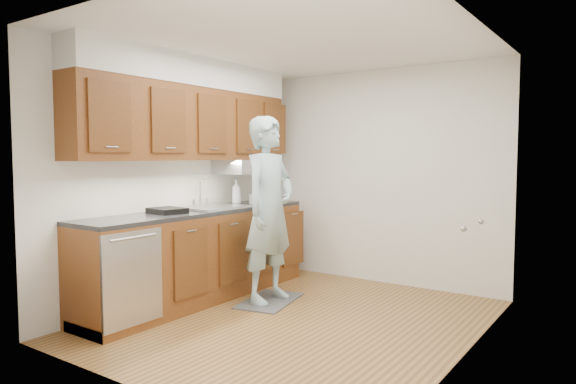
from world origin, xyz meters
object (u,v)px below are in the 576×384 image
at_px(person, 269,197).
at_px(steel_can, 264,199).
at_px(soap_bottle_a, 236,192).
at_px(soap_bottle_b, 254,197).
at_px(dish_rack, 167,211).

xyz_separation_m(person, steel_can, (-0.46, 0.50, -0.08)).
xyz_separation_m(soap_bottle_a, soap_bottle_b, (0.12, 0.17, -0.06)).
height_order(person, dish_rack, person).
height_order(soap_bottle_a, dish_rack, soap_bottle_a).
relative_size(person, steel_can, 17.08).
height_order(soap_bottle_a, steel_can, soap_bottle_a).
height_order(person, soap_bottle_a, person).
xyz_separation_m(steel_can, dish_rack, (-0.21, -1.27, -0.04)).
bearing_deg(steel_can, soap_bottle_a, -145.10).
bearing_deg(dish_rack, soap_bottle_b, 94.86).
bearing_deg(soap_bottle_a, steel_can, 34.90).
distance_m(person, soap_bottle_b, 0.78).
xyz_separation_m(soap_bottle_b, dish_rack, (-0.07, -1.26, -0.06)).
bearing_deg(soap_bottle_b, steel_can, 3.02).
bearing_deg(person, soap_bottle_a, 65.92).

